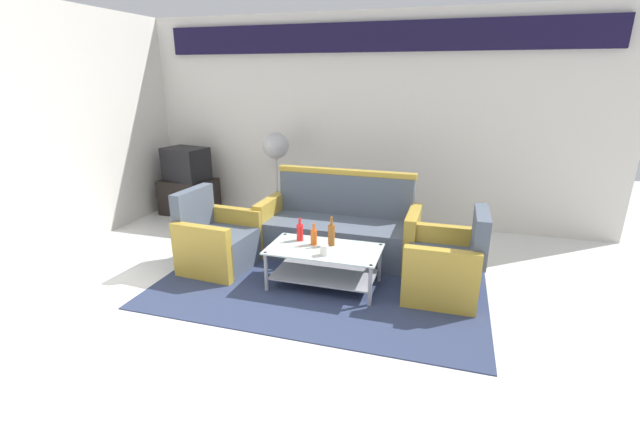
# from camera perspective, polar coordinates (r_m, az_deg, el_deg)

# --- Properties ---
(ground_plane) EXTENTS (14.00, 14.00, 0.00)m
(ground_plane) POSITION_cam_1_polar(r_m,az_deg,el_deg) (3.79, -3.34, -13.23)
(ground_plane) COLOR white
(wall_back) EXTENTS (6.52, 0.19, 2.80)m
(wall_back) POSITION_cam_1_polar(r_m,az_deg,el_deg) (6.18, 6.45, 13.80)
(wall_back) COLOR silver
(wall_back) RESTS_ON ground
(rug) EXTENTS (3.21, 2.20, 0.01)m
(rug) POSITION_cam_1_polar(r_m,az_deg,el_deg) (4.54, 0.37, -7.33)
(rug) COLOR #2D3856
(rug) RESTS_ON ground
(couch) EXTENTS (1.81, 0.76, 0.96)m
(couch) POSITION_cam_1_polar(r_m,az_deg,el_deg) (5.05, 2.49, -0.75)
(couch) COLOR #4C5666
(couch) RESTS_ON rug
(armchair_left) EXTENTS (0.75, 0.81, 0.85)m
(armchair_left) POSITION_cam_1_polar(r_m,az_deg,el_deg) (4.87, -13.26, -2.37)
(armchair_left) COLOR #4C5666
(armchair_left) RESTS_ON rug
(armchair_right) EXTENTS (0.70, 0.76, 0.85)m
(armchair_right) POSITION_cam_1_polar(r_m,az_deg,el_deg) (4.32, 16.04, -5.44)
(armchair_right) COLOR #4C5666
(armchair_right) RESTS_ON rug
(coffee_table) EXTENTS (1.10, 0.60, 0.40)m
(coffee_table) POSITION_cam_1_polar(r_m,az_deg,el_deg) (4.31, 0.54, -4.90)
(coffee_table) COLOR silver
(coffee_table) RESTS_ON rug
(bottle_brown) EXTENTS (0.07, 0.07, 0.30)m
(bottle_brown) POSITION_cam_1_polar(r_m,az_deg,el_deg) (4.30, 1.49, -1.38)
(bottle_brown) COLOR brown
(bottle_brown) RESTS_ON coffee_table
(bottle_orange) EXTENTS (0.06, 0.06, 0.22)m
(bottle_orange) POSITION_cam_1_polar(r_m,az_deg,el_deg) (4.32, -0.81, -1.67)
(bottle_orange) COLOR #D85919
(bottle_orange) RESTS_ON coffee_table
(bottle_red) EXTENTS (0.07, 0.07, 0.24)m
(bottle_red) POSITION_cam_1_polar(r_m,az_deg,el_deg) (4.43, -2.64, -1.05)
(bottle_red) COLOR red
(bottle_red) RESTS_ON coffee_table
(cup) EXTENTS (0.08, 0.08, 0.10)m
(cup) POSITION_cam_1_polar(r_m,az_deg,el_deg) (4.08, 0.56, -3.43)
(cup) COLOR silver
(cup) RESTS_ON coffee_table
(tv_stand) EXTENTS (0.80, 0.50, 0.52)m
(tv_stand) POSITION_cam_1_polar(r_m,az_deg,el_deg) (6.93, -16.68, 3.45)
(tv_stand) COLOR black
(tv_stand) RESTS_ON ground
(television) EXTENTS (0.68, 0.55, 0.48)m
(television) POSITION_cam_1_polar(r_m,az_deg,el_deg) (6.82, -17.06, 7.50)
(television) COLOR black
(television) RESTS_ON tv_stand
(pedestal_fan) EXTENTS (0.36, 0.36, 1.27)m
(pedestal_fan) POSITION_cam_1_polar(r_m,az_deg,el_deg) (6.15, -5.76, 9.46)
(pedestal_fan) COLOR #2D2D33
(pedestal_fan) RESTS_ON ground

